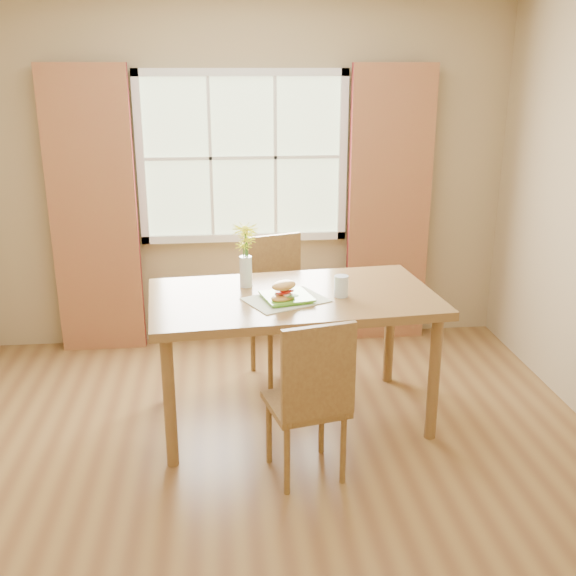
{
  "coord_description": "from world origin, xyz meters",
  "views": [
    {
      "loc": [
        -0.2,
        -3.39,
        2.18
      ],
      "look_at": [
        0.2,
        0.43,
        0.91
      ],
      "focal_mm": 42.0,
      "sensor_mm": 36.0,
      "label": 1
    }
  ],
  "objects_px": {
    "croissant_sandwich": "(284,291)",
    "flower_vase": "(246,248)",
    "dining_table": "(293,308)",
    "water_glass": "(341,287)",
    "chair_near": "(311,395)",
    "chair_far": "(278,300)"
  },
  "relations": [
    {
      "from": "croissant_sandwich",
      "to": "flower_vase",
      "type": "bearing_deg",
      "value": 84.31
    },
    {
      "from": "dining_table",
      "to": "water_glass",
      "type": "xyz_separation_m",
      "value": [
        0.29,
        -0.06,
        0.15
      ]
    },
    {
      "from": "chair_far",
      "to": "flower_vase",
      "type": "height_order",
      "value": "flower_vase"
    },
    {
      "from": "chair_near",
      "to": "water_glass",
      "type": "relative_size",
      "value": 7.36
    },
    {
      "from": "water_glass",
      "to": "chair_near",
      "type": "bearing_deg",
      "value": -112.82
    },
    {
      "from": "water_glass",
      "to": "flower_vase",
      "type": "bearing_deg",
      "value": 155.78
    },
    {
      "from": "chair_near",
      "to": "dining_table",
      "type": "bearing_deg",
      "value": 78.82
    },
    {
      "from": "chair_far",
      "to": "croissant_sandwich",
      "type": "xyz_separation_m",
      "value": [
        -0.05,
        -0.87,
        0.36
      ]
    },
    {
      "from": "chair_near",
      "to": "chair_far",
      "type": "height_order",
      "value": "chair_far"
    },
    {
      "from": "chair_near",
      "to": "croissant_sandwich",
      "type": "xyz_separation_m",
      "value": [
        -0.09,
        0.54,
        0.4
      ]
    },
    {
      "from": "croissant_sandwich",
      "to": "flower_vase",
      "type": "height_order",
      "value": "flower_vase"
    },
    {
      "from": "dining_table",
      "to": "chair_far",
      "type": "height_order",
      "value": "chair_far"
    },
    {
      "from": "dining_table",
      "to": "chair_near",
      "type": "relative_size",
      "value": 1.9
    },
    {
      "from": "dining_table",
      "to": "water_glass",
      "type": "distance_m",
      "value": 0.33
    },
    {
      "from": "chair_near",
      "to": "water_glass",
      "type": "distance_m",
      "value": 0.79
    },
    {
      "from": "dining_table",
      "to": "chair_far",
      "type": "relative_size",
      "value": 1.77
    },
    {
      "from": "dining_table",
      "to": "water_glass",
      "type": "relative_size",
      "value": 13.98
    },
    {
      "from": "chair_near",
      "to": "flower_vase",
      "type": "bearing_deg",
      "value": 95.72
    },
    {
      "from": "chair_near",
      "to": "chair_far",
      "type": "relative_size",
      "value": 0.93
    },
    {
      "from": "croissant_sandwich",
      "to": "flower_vase",
      "type": "xyz_separation_m",
      "value": [
        -0.2,
        0.35,
        0.17
      ]
    },
    {
      "from": "chair_near",
      "to": "croissant_sandwich",
      "type": "relative_size",
      "value": 4.79
    },
    {
      "from": "flower_vase",
      "to": "croissant_sandwich",
      "type": "bearing_deg",
      "value": -59.9
    }
  ]
}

